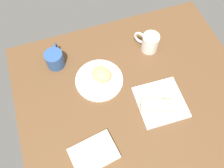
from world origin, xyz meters
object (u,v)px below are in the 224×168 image
object	(u,v)px
square_plate	(161,102)
breakfast_wrap	(157,105)
round_plate	(99,80)
book_stack	(94,154)
coffee_mug	(149,42)
scone_pastry	(101,74)
sauce_cup	(167,93)
second_mug	(55,59)

from	to	relation	value
square_plate	breakfast_wrap	world-z (taller)	breakfast_wrap
round_plate	breakfast_wrap	world-z (taller)	breakfast_wrap
round_plate	breakfast_wrap	xyz separation A→B (cm)	(20.06, -22.30, 3.97)
square_plate	book_stack	bearing A→B (deg)	-160.84
square_plate	coffee_mug	size ratio (longest dim) A/B	1.76
scone_pastry	square_plate	distance (cm)	30.68
sauce_cup	scone_pastry	bearing A→B (deg)	143.93
round_plate	square_plate	xyz separation A→B (cm)	(23.35, -20.36, 0.10)
sauce_cup	book_stack	bearing A→B (deg)	-159.59
book_stack	square_plate	bearing A→B (deg)	19.16
coffee_mug	round_plate	bearing A→B (deg)	-160.79
sauce_cup	second_mug	bearing A→B (deg)	142.51
book_stack	coffee_mug	size ratio (longest dim) A/B	1.70
round_plate	second_mug	size ratio (longest dim) A/B	1.73
sauce_cup	book_stack	size ratio (longest dim) A/B	0.27
coffee_mug	second_mug	size ratio (longest dim) A/B	0.90
square_plate	breakfast_wrap	bearing A→B (deg)	-149.57
sauce_cup	round_plate	bearing A→B (deg)	146.85
square_plate	book_stack	size ratio (longest dim) A/B	1.03
round_plate	sauce_cup	xyz separation A→B (cm)	(27.47, -17.94, 2.30)
scone_pastry	second_mug	distance (cm)	24.72
round_plate	square_plate	bearing A→B (deg)	-41.09
breakfast_wrap	coffee_mug	distance (cm)	34.40
round_plate	square_plate	size ratio (longest dim) A/B	1.09
scone_pastry	square_plate	xyz separation A→B (cm)	(21.83, -21.32, -3.19)
book_stack	coffee_mug	world-z (taller)	coffee_mug
round_plate	sauce_cup	world-z (taller)	sauce_cup
sauce_cup	breakfast_wrap	size ratio (longest dim) A/B	0.39
round_plate	book_stack	xyz separation A→B (cm)	(-12.56, -32.84, 0.52)
round_plate	sauce_cup	distance (cm)	32.89
book_stack	scone_pastry	bearing A→B (deg)	67.38
scone_pastry	coffee_mug	distance (cm)	30.32
sauce_cup	second_mug	world-z (taller)	second_mug
square_plate	second_mug	distance (cm)	55.30
square_plate	sauce_cup	distance (cm)	5.26
sauce_cup	breakfast_wrap	distance (cm)	8.76
breakfast_wrap	coffee_mug	world-z (taller)	coffee_mug
sauce_cup	book_stack	distance (cm)	42.75
sauce_cup	book_stack	xyz separation A→B (cm)	(-40.03, -14.89, -1.78)
breakfast_wrap	book_stack	distance (cm)	34.44
square_plate	scone_pastry	bearing A→B (deg)	135.67
round_plate	book_stack	size ratio (longest dim) A/B	1.13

